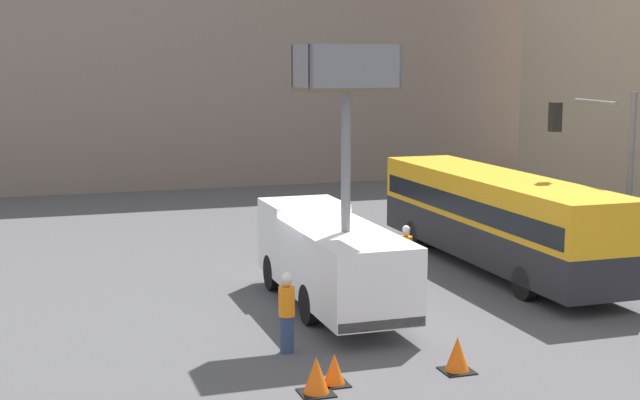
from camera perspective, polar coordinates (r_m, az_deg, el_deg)
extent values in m
plane|color=#4C4C4F|center=(24.47, 0.51, -6.93)|extent=(120.00, 120.00, 0.00)
cube|color=gray|center=(51.81, -9.87, 9.04)|extent=(44.00, 10.00, 13.88)
cube|color=white|center=(26.34, -1.06, -2.37)|extent=(2.23, 2.20, 2.12)
cube|color=white|center=(22.96, 1.63, -4.34)|extent=(2.23, 5.13, 1.89)
cube|color=red|center=(20.90, 3.97, -7.96)|extent=(2.18, 0.10, 0.24)
cylinder|color=black|center=(26.30, -3.07, -4.65)|extent=(0.30, 1.04, 1.04)
cylinder|color=black|center=(26.85, 0.92, -4.35)|extent=(0.30, 1.04, 1.04)
cylinder|color=black|center=(22.89, -0.67, -6.69)|extent=(0.30, 1.04, 1.04)
cylinder|color=black|center=(23.52, 3.85, -6.29)|extent=(0.30, 1.04, 1.04)
cylinder|color=slate|center=(22.50, 1.66, 2.43)|extent=(0.24, 0.24, 3.57)
cube|color=brown|center=(22.37, 1.68, 7.11)|extent=(2.39, 1.50, 0.10)
cube|color=slate|center=(21.99, -1.17, 8.58)|extent=(0.08, 1.50, 1.05)
cube|color=slate|center=(22.77, 4.46, 8.56)|extent=(0.08, 1.50, 1.05)
cube|color=slate|center=(23.03, 1.08, 8.59)|extent=(2.39, 0.08, 1.05)
cube|color=slate|center=(21.69, 2.33, 8.57)|extent=(2.39, 0.08, 1.05)
cube|color=#232328|center=(29.44, 11.11, -2.37)|extent=(2.53, 12.17, 1.19)
cube|color=orange|center=(29.21, 11.19, 0.16)|extent=(2.53, 12.17, 1.45)
cube|color=black|center=(29.25, 11.17, -0.26)|extent=(2.55, 11.68, 0.64)
cylinder|color=black|center=(32.35, 6.10, -2.18)|extent=(0.30, 0.98, 0.98)
cylinder|color=black|center=(33.31, 9.61, -1.94)|extent=(0.30, 0.98, 0.98)
cylinder|color=black|center=(25.82, 12.99, -5.19)|extent=(0.30, 0.98, 0.98)
cylinder|color=black|center=(27.02, 17.06, -4.73)|extent=(0.30, 0.98, 0.98)
cylinder|color=slate|center=(29.76, 19.21, 1.03)|extent=(0.18, 0.18, 5.72)
cylinder|color=slate|center=(28.92, 17.21, 6.02)|extent=(0.48, 2.60, 0.13)
cube|color=black|center=(28.37, 14.82, 5.16)|extent=(0.36, 0.36, 0.90)
sphere|color=red|center=(28.35, 14.84, 5.66)|extent=(0.20, 0.20, 0.20)
cylinder|color=navy|center=(20.77, -2.13, -8.58)|extent=(0.32, 0.32, 0.87)
cylinder|color=orange|center=(20.55, -2.15, -6.50)|extent=(0.38, 0.38, 0.69)
sphere|color=tan|center=(20.44, -2.15, -5.25)|extent=(0.24, 0.24, 0.24)
sphere|color=white|center=(20.41, -2.16, -4.96)|extent=(0.25, 0.25, 0.25)
cylinder|color=navy|center=(26.96, 5.50, -4.57)|extent=(0.32, 0.32, 0.83)
cylinder|color=orange|center=(26.80, 5.52, -3.02)|extent=(0.38, 0.38, 0.66)
sphere|color=tan|center=(26.71, 5.53, -2.09)|extent=(0.23, 0.23, 0.23)
sphere|color=white|center=(26.69, 5.54, -1.88)|extent=(0.24, 0.24, 0.24)
cube|color=black|center=(18.45, -0.24, -12.25)|extent=(0.68, 0.68, 0.03)
cone|color=#F25B0F|center=(18.32, -0.24, -11.15)|extent=(0.55, 0.55, 0.78)
cube|color=black|center=(18.94, 0.91, -11.68)|extent=(0.59, 0.59, 0.03)
cone|color=#F25B0F|center=(18.83, 0.92, -10.77)|extent=(0.47, 0.47, 0.67)
cube|color=black|center=(19.90, 8.76, -10.75)|extent=(0.68, 0.68, 0.03)
cone|color=#F25B0F|center=(19.78, 8.78, -9.73)|extent=(0.54, 0.54, 0.78)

